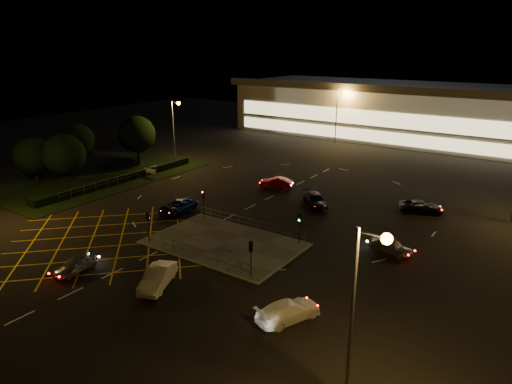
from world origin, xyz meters
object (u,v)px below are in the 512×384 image
Objects in this scene: signal_se at (251,251)px; car_east_grey at (421,207)px; car_queue_white at (158,277)px; car_right_silver at (390,246)px; signal_ne at (300,221)px; car_near_silver at (75,265)px; car_approach_white at (288,310)px; signal_nw at (203,198)px; car_far_dkgrey at (315,200)px; car_circ_red at (276,183)px; car_left_blue at (177,207)px; signal_sw at (148,220)px.

signal_se is 24.70m from car_east_grey.
car_right_silver is (13.08, 16.50, -0.09)m from car_queue_white.
signal_ne is 8.60m from car_right_silver.
car_near_silver is 0.78× the size of car_approach_white.
car_approach_white is at bearing -32.91° from signal_nw.
car_approach_white reaches higher than car_near_silver.
car_queue_white is 23.97m from car_far_dkgrey.
car_queue_white is 0.92× the size of car_far_dkgrey.
signal_ne is 0.65× the size of car_approach_white.
signal_ne reaches higher than car_circ_red.
car_circ_red is at bearing 73.56° from car_east_grey.
car_east_grey is at bearing -18.44° from car_far_dkgrey.
car_circ_red reaches higher than car_left_blue.
signal_ne is at bearing -41.23° from car_approach_white.
signal_ne is 0.67× the size of car_queue_white.
signal_se is 14.96m from car_near_silver.
car_far_dkgrey is at bearing -113.67° from signal_sw.
car_right_silver is 12.42m from car_east_grey.
signal_nw is 14.27m from car_circ_red.
car_left_blue reaches higher than car_approach_white.
car_east_grey reaches higher than car_near_silver.
car_far_dkgrey is at bearing 38.33° from car_left_blue.
car_queue_white is at bearing 32.58° from car_approach_white.
car_east_grey is (19.14, 15.59, -1.69)m from signal_nw.
car_left_blue is 27.85m from car_east_grey.
signal_sw is 14.41m from signal_ne.
car_circ_red is (-7.68, 3.55, -0.03)m from car_far_dkgrey.
car_queue_white is (6.72, -5.32, -1.59)m from signal_sw.
car_far_dkgrey is at bearing 46.83° from car_circ_red.
car_near_silver is at bearing -151.57° from car_far_dkgrey.
car_queue_white reaches higher than car_near_silver.
signal_sw and signal_ne have the same top height.
signal_ne is 12.80m from car_approach_white.
signal_ne is 0.61× the size of car_far_dkgrey.
car_far_dkgrey is 1.05× the size of car_east_grey.
signal_se is at bearing 142.34° from car_east_grey.
car_far_dkgrey is 12.06m from car_east_grey.
car_approach_white is (9.45, -22.01, -0.04)m from car_far_dkgrey.
car_right_silver is at bearing -76.01° from car_approach_white.
car_circ_red is (-19.33, 10.97, 0.03)m from car_right_silver.
car_far_dkgrey is (1.43, 23.92, -0.03)m from car_queue_white.
car_near_silver is (-0.75, -7.64, -1.72)m from signal_sw.
car_east_grey is at bearing 30.70° from car_left_blue.
signal_nw is 0.78× the size of car_right_silver.
car_circ_red is at bearing 78.38° from car_queue_white.
car_queue_white is 0.93× the size of car_left_blue.
signal_nw is 1.00× the size of signal_ne.
car_far_dkgrey reaches higher than car_right_silver.
signal_nw reaches higher than car_left_blue.
car_circ_red is (0.48, 22.15, -1.65)m from signal_sw.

